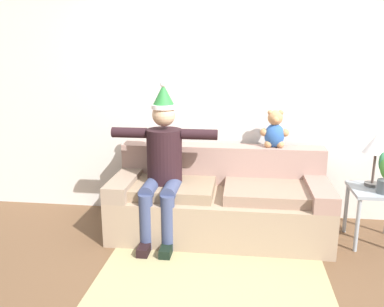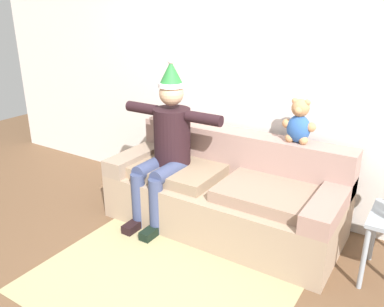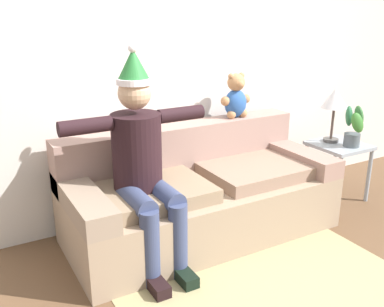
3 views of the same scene
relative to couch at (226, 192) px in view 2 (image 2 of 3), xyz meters
The scene contains 6 objects.
ground_plane 1.07m from the couch, 90.00° to the right, with size 10.00×10.00×0.00m, color brown.
back_wall 1.16m from the couch, 90.00° to the left, with size 7.00×0.10×2.70m, color silver.
couch is the anchor object (origin of this frame).
person_seated 0.71m from the couch, 162.87° to the right, with size 1.02×0.77×1.50m.
teddy_bear 0.90m from the couch, 27.96° to the left, with size 0.29×0.17×0.38m.
area_rug 1.10m from the couch, 90.00° to the right, with size 1.85×1.33×0.01m, color tan.
Camera 2 is at (1.49, -1.88, 1.92)m, focal length 36.97 mm.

